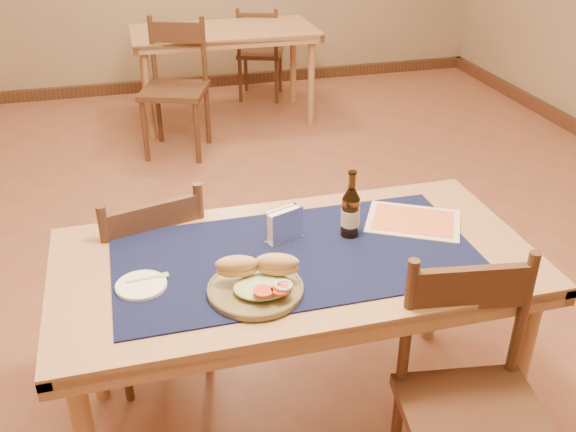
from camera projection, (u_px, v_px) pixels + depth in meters
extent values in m
cube|color=brown|center=(252.00, 301.00, 3.19)|extent=(6.00, 7.00, 0.02)
cylinder|color=#9E6E4A|center=(519.00, 371.00, 2.23)|extent=(0.06, 0.06, 0.71)
cylinder|color=#9E6E4A|center=(91.00, 326.00, 2.44)|extent=(0.06, 0.06, 0.71)
cylinder|color=#9E6E4A|center=(436.00, 271.00, 2.77)|extent=(0.06, 0.06, 0.71)
cube|color=#9E6E4A|center=(296.00, 261.00, 2.15)|extent=(1.60, 0.80, 0.04)
cube|color=#0F1337|center=(296.00, 255.00, 2.14)|extent=(1.20, 0.60, 0.01)
cube|color=#4C281B|center=(175.00, 84.00, 6.09)|extent=(6.00, 0.06, 0.10)
cylinder|color=#9E6E4A|center=(149.00, 95.00, 4.85)|extent=(0.05, 0.05, 0.71)
cylinder|color=#9E6E4A|center=(311.00, 82.00, 5.13)|extent=(0.05, 0.05, 0.71)
cylinder|color=#9E6E4A|center=(144.00, 74.00, 5.33)|extent=(0.05, 0.05, 0.71)
cylinder|color=#9E6E4A|center=(293.00, 63.00, 5.61)|extent=(0.05, 0.05, 0.71)
cube|color=#9E6E4A|center=(224.00, 31.00, 5.05)|extent=(1.45, 0.73, 0.04)
cylinder|color=#4C281B|center=(177.00, 285.00, 2.91)|extent=(0.04, 0.04, 0.44)
cylinder|color=#4C281B|center=(100.00, 309.00, 2.76)|extent=(0.04, 0.04, 0.44)
cylinder|color=#4C281B|center=(207.00, 328.00, 2.64)|extent=(0.04, 0.04, 0.44)
cylinder|color=#4C281B|center=(124.00, 357.00, 2.49)|extent=(0.04, 0.04, 0.44)
cube|color=#4C281B|center=(147.00, 275.00, 2.59)|extent=(0.50, 0.50, 0.04)
cube|color=#4C281B|center=(153.00, 221.00, 2.29)|extent=(0.35, 0.12, 0.14)
cylinder|color=#4C281B|center=(201.00, 237.00, 2.42)|extent=(0.04, 0.04, 0.45)
cylinder|color=#4C281B|center=(109.00, 262.00, 2.27)|extent=(0.04, 0.04, 0.45)
cylinder|color=#4C281B|center=(499.00, 425.00, 2.18)|extent=(0.04, 0.04, 0.45)
cube|color=#4C281B|center=(477.00, 423.00, 1.90)|extent=(0.48, 0.48, 0.04)
cube|color=#4C281B|center=(470.00, 288.00, 1.89)|extent=(0.36, 0.08, 0.14)
cylinder|color=#4C281B|center=(407.00, 325.00, 1.93)|extent=(0.04, 0.04, 0.46)
cylinder|color=#4C281B|center=(522.00, 316.00, 1.97)|extent=(0.04, 0.04, 0.46)
cylinder|color=#4C281B|center=(145.00, 130.00, 4.54)|extent=(0.04, 0.04, 0.47)
cylinder|color=#4C281B|center=(197.00, 132.00, 4.51)|extent=(0.04, 0.04, 0.47)
cylinder|color=#4C281B|center=(159.00, 112.00, 4.87)|extent=(0.04, 0.04, 0.47)
cylinder|color=#4C281B|center=(207.00, 114.00, 4.84)|extent=(0.04, 0.04, 0.47)
cube|color=#4C281B|center=(174.00, 91.00, 4.57)|extent=(0.56, 0.56, 0.04)
cube|color=#4C281B|center=(177.00, 32.00, 4.57)|extent=(0.36, 0.16, 0.15)
cylinder|color=#4C281B|center=(153.00, 49.00, 4.65)|extent=(0.04, 0.04, 0.48)
cylinder|color=#4C281B|center=(204.00, 51.00, 4.62)|extent=(0.04, 0.04, 0.48)
cylinder|color=#4C281B|center=(280.00, 70.00, 5.95)|extent=(0.03, 0.03, 0.41)
cylinder|color=#4C281B|center=(246.00, 70.00, 5.98)|extent=(0.03, 0.03, 0.41)
cylinder|color=#4C281B|center=(276.00, 81.00, 5.67)|extent=(0.03, 0.03, 0.41)
cylinder|color=#4C281B|center=(240.00, 80.00, 5.69)|extent=(0.03, 0.03, 0.41)
cube|color=#4C281B|center=(260.00, 53.00, 5.72)|extent=(0.49, 0.49, 0.04)
cube|color=#4C281B|center=(257.00, 21.00, 5.42)|extent=(0.31, 0.14, 0.13)
cylinder|color=#4C281B|center=(276.00, 34.00, 5.46)|extent=(0.03, 0.03, 0.41)
cylinder|color=#4C281B|center=(238.00, 33.00, 5.49)|extent=(0.03, 0.03, 0.41)
cylinder|color=brown|center=(255.00, 289.00, 1.95)|extent=(0.30, 0.30, 0.02)
torus|color=brown|center=(255.00, 288.00, 1.95)|extent=(0.30, 0.30, 0.01)
ellipsoid|color=#A8BB80|center=(263.00, 286.00, 1.92)|extent=(0.18, 0.14, 0.03)
ellipsoid|color=tan|center=(237.00, 267.00, 1.94)|extent=(0.13, 0.07, 0.07)
ellipsoid|color=tan|center=(277.00, 265.00, 1.95)|extent=(0.14, 0.09, 0.07)
cylinder|color=red|center=(263.00, 291.00, 1.87)|extent=(0.06, 0.06, 0.01)
cylinder|color=red|center=(280.00, 290.00, 1.87)|extent=(0.05, 0.05, 0.01)
torus|color=beige|center=(283.00, 285.00, 1.88)|extent=(0.06, 0.06, 0.01)
cylinder|color=white|center=(141.00, 285.00, 1.97)|extent=(0.16, 0.16, 0.01)
torus|color=white|center=(141.00, 284.00, 1.97)|extent=(0.16, 0.16, 0.01)
cube|color=#83D776|center=(142.00, 279.00, 1.99)|extent=(0.10, 0.02, 0.00)
cube|color=#83D776|center=(164.00, 275.00, 2.01)|extent=(0.03, 0.02, 0.00)
cylinder|color=#42250B|center=(350.00, 217.00, 2.22)|extent=(0.06, 0.06, 0.14)
cone|color=#42250B|center=(351.00, 194.00, 2.18)|extent=(0.06, 0.06, 0.04)
cylinder|color=#42250B|center=(352.00, 181.00, 2.15)|extent=(0.02, 0.02, 0.06)
cylinder|color=#42250B|center=(353.00, 172.00, 2.14)|extent=(0.03, 0.03, 0.01)
cylinder|color=beige|center=(350.00, 217.00, 2.22)|extent=(0.07, 0.07, 0.06)
cube|color=silver|center=(285.00, 239.00, 2.22)|extent=(0.14, 0.09, 0.00)
cube|color=silver|center=(288.00, 226.00, 2.18)|extent=(0.12, 0.05, 0.12)
cube|color=silver|center=(281.00, 221.00, 2.21)|extent=(0.12, 0.05, 0.12)
cube|color=white|center=(284.00, 225.00, 2.20)|extent=(0.12, 0.07, 0.11)
cube|color=#3D95C6|center=(287.00, 224.00, 2.18)|extent=(0.08, 0.03, 0.04)
cube|color=beige|center=(413.00, 221.00, 2.33)|extent=(0.41, 0.37, 0.00)
cube|color=#D76637|center=(413.00, 220.00, 2.33)|extent=(0.35, 0.31, 0.00)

